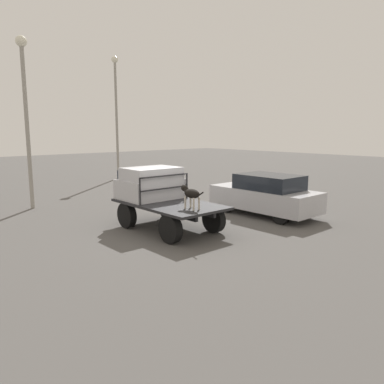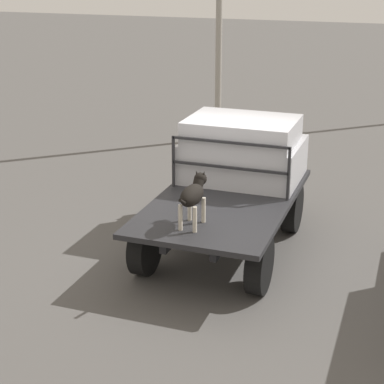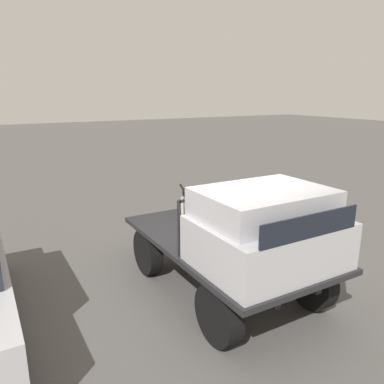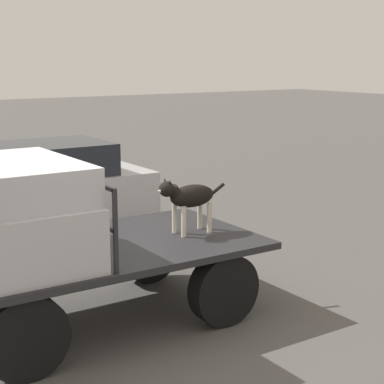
# 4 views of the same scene
# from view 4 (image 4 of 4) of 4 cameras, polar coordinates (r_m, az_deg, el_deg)

# --- Properties ---
(ground_plane) EXTENTS (80.00, 80.00, 0.00)m
(ground_plane) POSITION_cam_4_polar(r_m,az_deg,el_deg) (7.68, -8.28, -11.25)
(ground_plane) COLOR #514F4C
(flatbed_truck) EXTENTS (3.74, 2.06, 0.90)m
(flatbed_truck) POSITION_cam_4_polar(r_m,az_deg,el_deg) (7.46, -8.42, -6.74)
(flatbed_truck) COLOR black
(flatbed_truck) RESTS_ON ground
(truck_cab) EXTENTS (1.52, 1.94, 1.06)m
(truck_cab) POSITION_cam_4_polar(r_m,az_deg,el_deg) (6.90, -16.34, -2.03)
(truck_cab) COLOR #B7B7BC
(truck_cab) RESTS_ON flatbed_truck
(truck_headboard) EXTENTS (0.04, 1.94, 0.86)m
(truck_headboard) POSITION_cam_4_polar(r_m,az_deg,el_deg) (7.14, -10.27, -0.68)
(truck_headboard) COLOR #232326
(truck_headboard) RESTS_ON flatbed_truck
(dog) EXTENTS (0.97, 0.27, 0.72)m
(dog) POSITION_cam_4_polar(r_m,az_deg,el_deg) (7.72, -0.37, -0.43)
(dog) COLOR beige
(dog) RESTS_ON flatbed_truck
(parked_sedan) EXTENTS (4.15, 1.77, 1.56)m
(parked_sedan) POSITION_cam_4_polar(r_m,az_deg,el_deg) (11.33, -13.99, 0.26)
(parked_sedan) COLOR black
(parked_sedan) RESTS_ON ground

